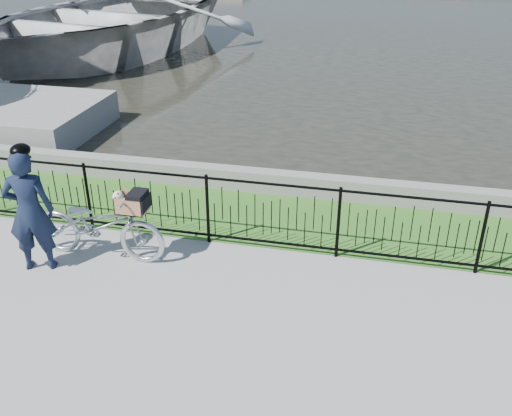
# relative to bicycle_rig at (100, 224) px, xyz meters

# --- Properties ---
(ground) EXTENTS (120.00, 120.00, 0.00)m
(ground) POSITION_rel_bicycle_rig_xyz_m (2.43, -0.84, -0.54)
(ground) COLOR gray
(ground) RESTS_ON ground
(grass_strip) EXTENTS (60.00, 2.00, 0.01)m
(grass_strip) POSITION_rel_bicycle_rig_xyz_m (2.43, 1.76, -0.54)
(grass_strip) COLOR #346820
(grass_strip) RESTS_ON ground
(quay_wall) EXTENTS (60.00, 0.30, 0.40)m
(quay_wall) POSITION_rel_bicycle_rig_xyz_m (2.43, 2.76, -0.34)
(quay_wall) COLOR gray
(quay_wall) RESTS_ON ground
(fence) EXTENTS (14.00, 0.06, 1.15)m
(fence) POSITION_rel_bicycle_rig_xyz_m (2.43, 0.76, 0.03)
(fence) COLOR black
(fence) RESTS_ON ground
(bicycle_rig) EXTENTS (2.03, 0.71, 1.16)m
(bicycle_rig) POSITION_rel_bicycle_rig_xyz_m (0.00, 0.00, 0.00)
(bicycle_rig) COLOR silver
(bicycle_rig) RESTS_ON ground
(cyclist) EXTENTS (0.77, 0.63, 1.90)m
(cyclist) POSITION_rel_bicycle_rig_xyz_m (-0.77, -0.48, 0.39)
(cyclist) COLOR black
(cyclist) RESTS_ON ground
(boat_far) EXTENTS (10.53, 13.35, 2.50)m
(boat_far) POSITION_rel_bicycle_rig_xyz_m (-6.15, 12.64, 0.71)
(boat_far) COLOR #AFAEAE
(boat_far) RESTS_ON water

